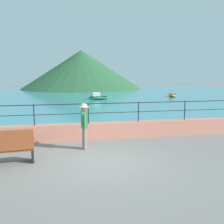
# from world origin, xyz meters

# --- Properties ---
(ground_plane) EXTENTS (120.00, 120.00, 0.00)m
(ground_plane) POSITION_xyz_m (0.00, 0.00, 0.00)
(ground_plane) COLOR slate
(promenade_wall) EXTENTS (20.00, 0.56, 0.70)m
(promenade_wall) POSITION_xyz_m (0.00, 3.20, 0.35)
(promenade_wall) COLOR tan
(promenade_wall) RESTS_ON ground
(railing) EXTENTS (18.44, 0.04, 0.90)m
(railing) POSITION_xyz_m (0.00, 3.20, 1.34)
(railing) COLOR black
(railing) RESTS_ON promenade_wall
(lake_water) EXTENTS (64.00, 44.32, 0.06)m
(lake_water) POSITION_xyz_m (0.00, 25.84, 0.03)
(lake_water) COLOR teal
(lake_water) RESTS_ON ground
(hill_main) EXTENTS (22.12, 22.12, 7.09)m
(hill_main) POSITION_xyz_m (3.26, 41.06, 3.55)
(hill_main) COLOR #285633
(hill_main) RESTS_ON ground
(bench_main) EXTENTS (1.74, 0.70, 1.13)m
(bench_main) POSITION_xyz_m (-2.95, 0.40, 0.56)
(bench_main) COLOR brown
(bench_main) RESTS_ON ground
(person_walking) EXTENTS (0.38, 0.57, 1.75)m
(person_walking) POSITION_xyz_m (-0.34, 1.67, 0.98)
(person_walking) COLOR slate
(person_walking) RESTS_ON ground
(boat_0) EXTENTS (2.34, 1.02, 0.76)m
(boat_0) POSITION_xyz_m (3.09, 20.15, 0.33)
(boat_0) COLOR #338C59
(boat_0) RESTS_ON lake_water
(boat_1) EXTENTS (1.56, 2.47, 0.36)m
(boat_1) POSITION_xyz_m (12.52, 21.69, 0.26)
(boat_1) COLOR gold
(boat_1) RESTS_ON lake_water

